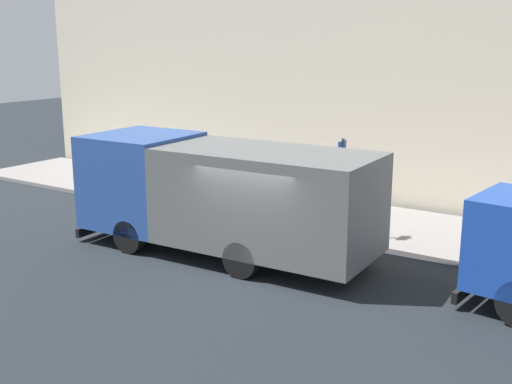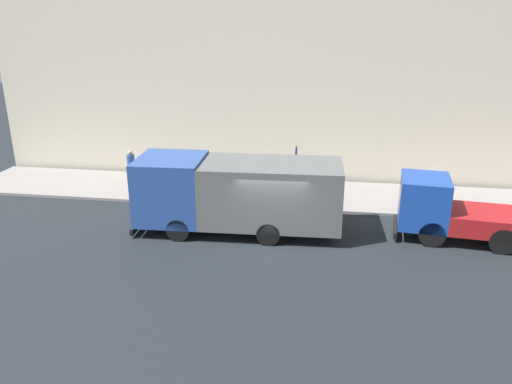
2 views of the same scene
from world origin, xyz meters
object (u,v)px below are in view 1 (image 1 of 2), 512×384
at_px(pedestrian_third, 159,162).
at_px(traffic_cone_orange, 210,197).
at_px(pedestrian_walking, 243,183).
at_px(pedestrian_standing, 220,169).
at_px(street_sign_post, 342,179).
at_px(large_utility_truck, 222,193).

height_order(pedestrian_third, traffic_cone_orange, pedestrian_third).
height_order(pedestrian_walking, pedestrian_standing, pedestrian_standing).
relative_size(pedestrian_standing, street_sign_post, 0.67).
xyz_separation_m(large_utility_truck, pedestrian_walking, (3.30, 1.64, -0.59)).
distance_m(pedestrian_walking, street_sign_post, 3.79).
distance_m(large_utility_truck, street_sign_post, 3.25).
xyz_separation_m(large_utility_truck, traffic_cone_orange, (3.16, 2.81, -1.16)).
distance_m(pedestrian_standing, street_sign_post, 5.53).
xyz_separation_m(pedestrian_walking, traffic_cone_orange, (-0.14, 1.17, -0.57)).
height_order(large_utility_truck, pedestrian_standing, large_utility_truck).
relative_size(pedestrian_standing, traffic_cone_orange, 3.07).
relative_size(pedestrian_walking, pedestrian_standing, 0.92).
xyz_separation_m(pedestrian_third, traffic_cone_orange, (-1.22, -3.18, -0.61)).
relative_size(pedestrian_third, street_sign_post, 0.64).
height_order(large_utility_truck, pedestrian_third, large_utility_truck).
bearing_deg(pedestrian_standing, large_utility_truck, -170.66).
distance_m(traffic_cone_orange, street_sign_post, 5.02).
bearing_deg(pedestrian_walking, traffic_cone_orange, 22.10).
distance_m(large_utility_truck, pedestrian_standing, 5.37).
bearing_deg(street_sign_post, pedestrian_third, 77.12).
distance_m(large_utility_truck, pedestrian_walking, 3.73).
bearing_deg(traffic_cone_orange, large_utility_truck, -138.38).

